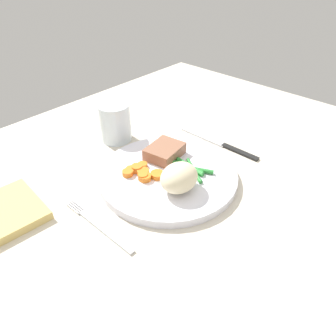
# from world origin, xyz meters

# --- Properties ---
(dining_table) EXTENTS (1.20, 0.90, 0.02)m
(dining_table) POSITION_xyz_m (0.00, 0.00, 0.01)
(dining_table) COLOR beige
(dining_table) RESTS_ON ground
(dinner_plate) EXTENTS (0.27, 0.27, 0.02)m
(dinner_plate) POSITION_xyz_m (0.04, 0.01, 0.03)
(dinner_plate) COLOR white
(dinner_plate) RESTS_ON dining_table
(meat_portion) EXTENTS (0.08, 0.07, 0.02)m
(meat_portion) POSITION_xyz_m (0.07, 0.05, 0.05)
(meat_portion) COLOR #936047
(meat_portion) RESTS_ON dinner_plate
(mashed_potatoes) EXTENTS (0.07, 0.06, 0.05)m
(mashed_potatoes) POSITION_xyz_m (0.01, -0.04, 0.06)
(mashed_potatoes) COLOR beige
(mashed_potatoes) RESTS_ON dinner_plate
(carrot_slices) EXTENTS (0.06, 0.07, 0.01)m
(carrot_slices) POSITION_xyz_m (-0.00, 0.04, 0.04)
(carrot_slices) COLOR orange
(carrot_slices) RESTS_ON dinner_plate
(green_beans) EXTENTS (0.05, 0.10, 0.01)m
(green_beans) POSITION_xyz_m (0.07, -0.02, 0.04)
(green_beans) COLOR #2D8C38
(green_beans) RESTS_ON dinner_plate
(fork) EXTENTS (0.01, 0.17, 0.00)m
(fork) POSITION_xyz_m (-0.13, 0.00, 0.02)
(fork) COLOR silver
(fork) RESTS_ON dining_table
(knife) EXTENTS (0.02, 0.21, 0.01)m
(knife) POSITION_xyz_m (0.21, 0.00, 0.02)
(knife) COLOR black
(knife) RESTS_ON dining_table
(water_glass) EXTENTS (0.07, 0.07, 0.09)m
(water_glass) POSITION_xyz_m (0.07, 0.20, 0.06)
(water_glass) COLOR silver
(water_glass) RESTS_ON dining_table
(napkin) EXTENTS (0.14, 0.14, 0.02)m
(napkin) POSITION_xyz_m (-0.23, 0.14, 0.03)
(napkin) COLOR #DBBC6B
(napkin) RESTS_ON dining_table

